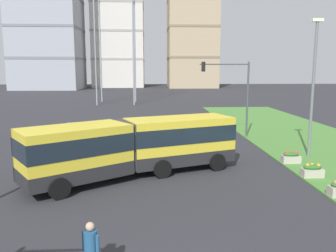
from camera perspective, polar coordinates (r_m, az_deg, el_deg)
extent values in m
cube|color=yellow|center=(19.99, 1.89, -2.26)|extent=(6.50, 4.45, 2.55)
cube|color=#262628|center=(20.20, 1.88, -4.83)|extent=(6.52, 4.47, 0.70)
cube|color=#19232D|center=(19.91, 1.90, -1.06)|extent=(6.55, 4.50, 0.90)
cube|color=yellow|center=(17.59, -15.07, -4.19)|extent=(5.71, 4.98, 2.55)
cube|color=#262628|center=(17.82, -14.95, -7.09)|extent=(5.74, 5.01, 0.70)
cube|color=#19232D|center=(17.49, -15.13, -2.84)|extent=(5.76, 5.04, 0.90)
cylinder|color=#383838|center=(18.92, -6.34, -2.98)|extent=(2.40, 2.40, 2.45)
cylinder|color=black|center=(22.15, 4.70, -4.39)|extent=(1.03, 0.61, 1.00)
cylinder|color=black|center=(20.05, 8.10, -5.91)|extent=(1.03, 0.61, 1.00)
cylinder|color=black|center=(20.79, -3.62, -5.28)|extent=(1.03, 0.61, 1.00)
cylinder|color=black|center=(18.55, -0.95, -7.08)|extent=(1.03, 0.61, 1.00)
cylinder|color=black|center=(18.63, -20.11, -7.59)|extent=(0.99, 0.79, 1.00)
cylinder|color=black|center=(16.36, -17.48, -9.79)|extent=(0.99, 0.79, 1.00)
sphere|color=#F9EFC6|center=(22.38, 7.89, -3.51)|extent=(0.24, 0.24, 0.24)
sphere|color=#F9EFC6|center=(20.91, 10.47, -4.49)|extent=(0.24, 0.24, 0.24)
cube|color=maroon|center=(27.89, -13.80, -1.60)|extent=(4.58, 2.32, 0.80)
cube|color=black|center=(27.78, -14.16, -0.19)|extent=(2.56, 1.95, 0.60)
cylinder|color=black|center=(28.76, -10.68, -1.70)|extent=(0.66, 0.30, 0.64)
cylinder|color=black|center=(27.00, -10.72, -2.42)|extent=(0.66, 0.30, 0.64)
cylinder|color=black|center=(28.96, -16.62, -1.85)|extent=(0.66, 0.30, 0.64)
cylinder|color=black|center=(27.21, -17.05, -2.57)|extent=(0.66, 0.30, 0.64)
cylinder|color=#23517A|center=(9.95, -12.64, -18.05)|extent=(0.36, 0.36, 0.60)
sphere|color=tan|center=(9.76, -12.73, -15.86)|extent=(0.24, 0.24, 0.24)
cylinder|color=#23517A|center=(9.83, -11.53, -18.70)|extent=(0.10, 0.10, 0.55)
cylinder|color=#23517A|center=(10.12, -13.69, -17.92)|extent=(0.10, 0.10, 0.55)
sphere|color=#EF7566|center=(17.44, 25.95, -8.37)|extent=(0.20, 0.20, 0.20)
cube|color=#B7AD9E|center=(20.07, 22.67, -7.13)|extent=(1.10, 0.56, 0.44)
ellipsoid|color=#2D6B28|center=(19.99, 22.73, -6.25)|extent=(0.99, 0.50, 0.28)
sphere|color=orange|center=(19.85, 22.01, -6.02)|extent=(0.20, 0.20, 0.20)
sphere|color=orange|center=(20.03, 22.65, -5.92)|extent=(0.20, 0.20, 0.20)
sphere|color=orange|center=(20.04, 23.55, -5.97)|extent=(0.20, 0.20, 0.20)
cube|color=#B7AD9E|center=(22.55, 19.58, -5.18)|extent=(1.10, 0.56, 0.44)
ellipsoid|color=#2D6B28|center=(22.47, 19.63, -4.39)|extent=(0.99, 0.50, 0.28)
sphere|color=red|center=(22.35, 18.98, -4.17)|extent=(0.20, 0.20, 0.20)
sphere|color=red|center=(22.52, 19.56, -4.10)|extent=(0.20, 0.20, 0.20)
sphere|color=red|center=(22.51, 20.36, -4.15)|extent=(0.20, 0.20, 0.20)
cylinder|color=#474C51|center=(29.84, 12.96, 4.16)|extent=(0.16, 0.16, 6.35)
cylinder|color=#474C51|center=(29.23, 9.28, 10.02)|extent=(4.07, 0.10, 0.10)
cube|color=black|center=(28.91, 5.85, 9.71)|extent=(0.28, 0.28, 0.80)
sphere|color=red|center=(28.91, 5.86, 10.20)|extent=(0.16, 0.16, 0.16)
sphere|color=yellow|center=(28.91, 5.85, 9.69)|extent=(0.16, 0.16, 0.16)
sphere|color=green|center=(28.91, 5.85, 9.17)|extent=(0.16, 0.16, 0.16)
cylinder|color=slate|center=(24.25, 22.74, 5.30)|extent=(0.18, 0.18, 8.68)
cube|color=white|center=(24.40, 23.41, 15.74)|extent=(0.70, 0.28, 0.20)
cube|color=gray|center=(108.20, -19.06, 10.44)|extent=(18.69, 16.96, 0.70)
cube|color=gray|center=(108.76, -19.30, 14.88)|extent=(18.69, 16.96, 0.70)
cube|color=silver|center=(119.77, -8.19, 18.85)|extent=(16.14, 17.26, 51.48)
cube|color=#A4A099|center=(118.13, -8.00, 10.79)|extent=(16.34, 17.46, 0.70)
cube|color=#A4A099|center=(118.68, -8.10, 14.93)|extent=(16.34, 17.46, 0.70)
cube|color=#A4A099|center=(119.83, -8.20, 19.02)|extent=(16.34, 17.46, 0.70)
cube|color=tan|center=(113.89, 4.00, 17.78)|extent=(15.03, 15.80, 45.03)
cube|color=#85765B|center=(112.70, 3.92, 11.15)|extent=(15.23, 16.00, 0.70)
cube|color=#85765B|center=(113.35, 3.98, 15.70)|extent=(15.23, 16.00, 0.70)
cylinder|color=gray|center=(63.02, -5.56, 17.70)|extent=(0.24, 0.24, 29.91)
cylinder|color=gray|center=(63.54, -11.24, 17.50)|extent=(0.24, 0.24, 29.91)
cylinder|color=gray|center=(57.09, -5.83, 18.57)|extent=(0.24, 0.24, 29.91)
cylinder|color=gray|center=(57.67, -12.12, 18.33)|extent=(0.24, 0.24, 29.91)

